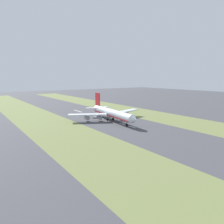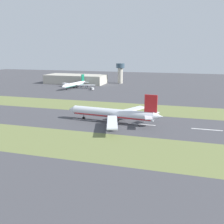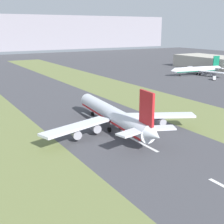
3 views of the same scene
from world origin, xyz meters
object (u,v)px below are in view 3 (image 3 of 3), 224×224
at_px(airplane_parked_apron, 198,69).
at_px(service_truck, 214,78).
at_px(airplane_main_jet, 114,116).
at_px(terminal_building, 216,63).

bearing_deg(airplane_parked_apron, service_truck, -109.60).
height_order(airplane_main_jet, airplane_parked_apron, airplane_main_jet).
bearing_deg(service_truck, airplane_parked_apron, 70.40).
distance_m(terminal_building, airplane_parked_apron, 47.25).
height_order(airplane_main_jet, terminal_building, airplane_main_jet).
bearing_deg(airplane_parked_apron, airplane_main_jet, -146.80).
bearing_deg(terminal_building, airplane_parked_apron, -157.16).
relative_size(airplane_main_jet, terminal_building, 0.79).
xyz_separation_m(airplane_main_jet, terminal_building, (184.22, 110.41, 0.18)).
bearing_deg(service_truck, terminal_building, 40.40).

